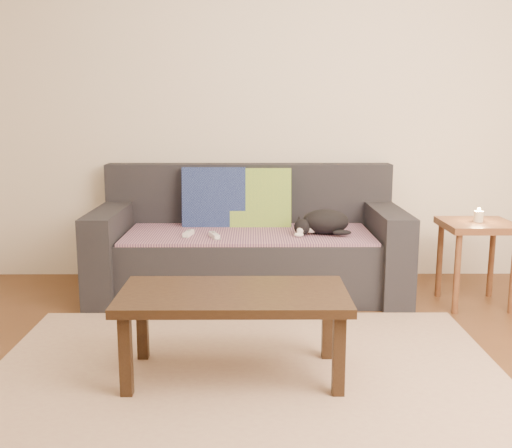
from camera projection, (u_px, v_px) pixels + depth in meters
name	position (u px, v px, depth m)	size (l,w,h in m)	color
ground	(246.00, 392.00, 2.71)	(4.50, 4.50, 0.00)	brown
back_wall	(249.00, 105.00, 4.43)	(4.50, 0.04, 2.60)	beige
sofa	(249.00, 248.00, 4.20)	(2.10, 0.94, 0.87)	#232328
throw_blanket	(248.00, 234.00, 4.09)	(1.66, 0.74, 0.02)	#402A4F
cushion_navy	(214.00, 199.00, 4.30)	(0.45, 0.11, 0.45)	#0F1843
cushion_green	(260.00, 199.00, 4.30)	(0.44, 0.11, 0.44)	#0C4E37
cat	(323.00, 222.00, 4.01)	(0.41, 0.31, 0.17)	black
wii_remote_a	(188.00, 233.00, 3.97)	(0.15, 0.04, 0.03)	white
wii_remote_b	(214.00, 236.00, 3.90)	(0.15, 0.04, 0.03)	white
side_table	(477.00, 237.00, 3.86)	(0.44, 0.44, 0.55)	brown
candle	(478.00, 216.00, 3.84)	(0.06, 0.06, 0.09)	beige
rug	(247.00, 377.00, 2.86)	(2.50, 1.80, 0.01)	tan
coffee_table	(234.00, 303.00, 2.80)	(1.07, 0.53, 0.43)	#312213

